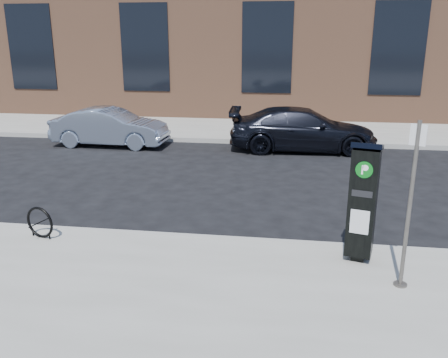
% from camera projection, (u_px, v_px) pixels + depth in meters
% --- Properties ---
extents(ground, '(120.00, 120.00, 0.00)m').
position_uv_depth(ground, '(224.00, 245.00, 8.25)').
color(ground, black).
rests_on(ground, ground).
extents(sidewalk_far, '(60.00, 12.00, 0.15)m').
position_uv_depth(sidewalk_far, '(268.00, 114.00, 21.49)').
color(sidewalk_far, gray).
rests_on(sidewalk_far, ground).
extents(curb_near, '(60.00, 0.12, 0.16)m').
position_uv_depth(curb_near, '(223.00, 241.00, 8.21)').
color(curb_near, '#9E9B93').
rests_on(curb_near, ground).
extents(curb_far, '(60.00, 0.12, 0.16)m').
position_uv_depth(curb_far, '(258.00, 142.00, 15.82)').
color(curb_far, '#9E9B93').
rests_on(curb_far, ground).
extents(building, '(28.00, 10.05, 8.25)m').
position_uv_depth(building, '(274.00, 21.00, 23.14)').
color(building, '#8D5C40').
rests_on(building, ground).
extents(parking_kiosk, '(0.52, 0.48, 1.89)m').
position_uv_depth(parking_kiosk, '(363.00, 201.00, 7.11)').
color(parking_kiosk, black).
rests_on(parking_kiosk, sidewalk_near).
extents(sign_pole, '(0.20, 0.19, 2.32)m').
position_uv_depth(sign_pole, '(409.00, 208.00, 6.28)').
color(sign_pole, '#57524D').
rests_on(sign_pole, sidewalk_near).
extents(bike_rack, '(0.56, 0.20, 0.57)m').
position_uv_depth(bike_rack, '(40.00, 223.00, 8.10)').
color(bike_rack, black).
rests_on(bike_rack, sidewalk_near).
extents(car_silver, '(3.77, 1.40, 1.23)m').
position_uv_depth(car_silver, '(110.00, 127.00, 15.49)').
color(car_silver, '#8593AA').
rests_on(car_silver, ground).
extents(car_dark, '(4.68, 2.12, 1.33)m').
position_uv_depth(car_dark, '(303.00, 129.00, 14.87)').
color(car_dark, black).
rests_on(car_dark, ground).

